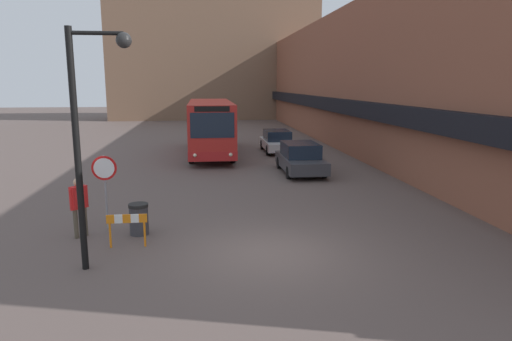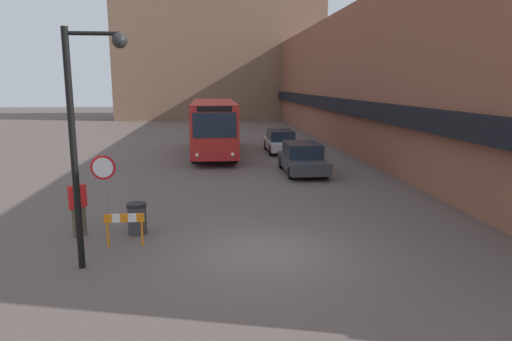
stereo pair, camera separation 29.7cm
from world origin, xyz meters
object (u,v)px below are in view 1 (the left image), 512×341
Objects in this scene: parked_car_front at (300,158)px; pedestrian at (79,202)px; street_lamp at (89,122)px; city_bus at (210,126)px; trash_bin at (139,219)px; parked_car_middle at (277,141)px; stop_sign at (105,176)px; construction_barricade at (127,224)px.

pedestrian is (-8.56, -8.91, 0.32)m from parked_car_front.
street_lamp is at bearing -123.48° from parked_car_front.
city_bus is 11.41× the size of trash_bin.
city_bus reaches higher than parked_car_middle.
parked_car_middle is 20.36m from street_lamp.
pedestrian is at bearing -133.86° from parked_car_front.
stop_sign reaches higher than construction_barricade.
parked_car_middle is (4.39, 0.49, -1.09)m from city_bus.
stop_sign is at bearing -134.10° from parked_car_front.
stop_sign is (-7.94, -8.19, 0.92)m from parked_car_front.
pedestrian is at bearing -131.04° from stop_sign.
trash_bin is (1.06, -0.69, -1.20)m from stop_sign.
stop_sign is 1.30× the size of pedestrian.
pedestrian is (-8.56, -16.21, 0.35)m from parked_car_middle.
trash_bin is (0.67, 2.52, -3.13)m from street_lamp.
city_bus is at bearing 122.85° from parked_car_front.
parked_car_middle is at bearing 62.87° from stop_sign.
pedestrian is at bearing -104.85° from city_bus.
parked_car_front is 13.96m from street_lamp.
city_bus is 15.41m from stop_sign.
parked_car_front is 1.93× the size of stop_sign.
street_lamp reaches higher than parked_car_middle.
parked_car_middle is 17.43m from stop_sign.
pedestrian reaches higher than parked_car_middle.
parked_car_middle is at bearing 66.99° from trash_bin.
street_lamp reaches higher than construction_barricade.
street_lamp is 6.05× the size of trash_bin.
city_bus reaches higher than pedestrian.
parked_car_middle is 17.58m from trash_bin.
parked_car_middle is 1.90× the size of stop_sign.
construction_barricade is (0.50, 1.43, -2.94)m from street_lamp.
city_bus is 6.07× the size of pedestrian.
parked_car_front is 2.51× the size of pedestrian.
street_lamp is 3.22× the size of pedestrian.
city_bus is 17.02m from construction_barricade.
trash_bin is 0.86× the size of construction_barricade.
street_lamp reaches higher than city_bus.
parked_car_front is at bearing 54.75° from construction_barricade.
city_bus is 2.42× the size of parked_car_front.
city_bus reaches higher than trash_bin.
city_bus is 8.17m from parked_car_front.
pedestrian is at bearing -179.04° from trash_bin.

